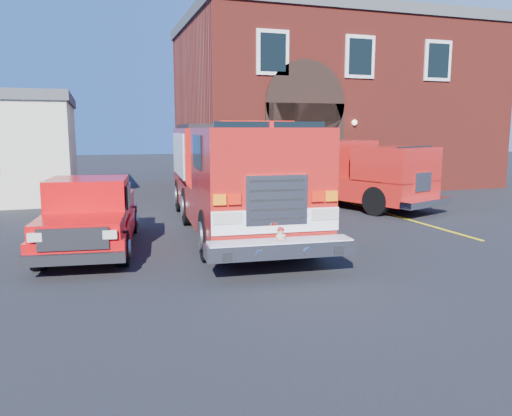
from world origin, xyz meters
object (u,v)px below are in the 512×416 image
object	(u,v)px
fire_station	(328,104)
pickup_truck	(91,215)
secondary_truck	(339,170)
fire_engine	(232,175)

from	to	relation	value
fire_station	pickup_truck	size ratio (longest dim) A/B	2.72
pickup_truck	fire_station	bearing A→B (deg)	44.97
fire_station	pickup_truck	distance (m)	17.64
fire_station	secondary_truck	xyz separation A→B (m)	(-3.07, -7.38, -2.90)
pickup_truck	secondary_truck	xyz separation A→B (m)	(9.17, 4.84, 0.52)
fire_station	pickup_truck	world-z (taller)	fire_station
fire_engine	pickup_truck	distance (m)	4.16
fire_station	secondary_truck	world-z (taller)	fire_station
fire_station	fire_engine	world-z (taller)	fire_station
secondary_truck	fire_engine	bearing A→B (deg)	-145.94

